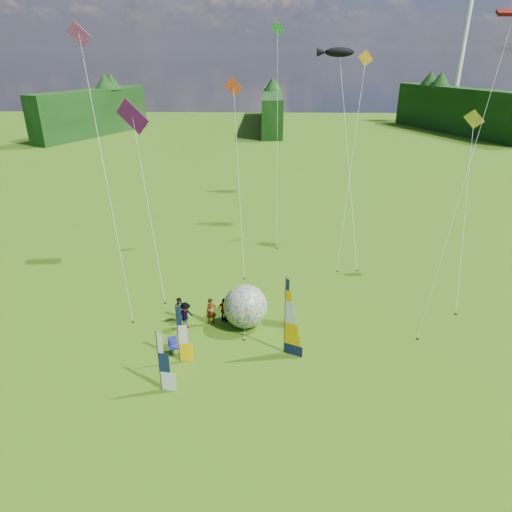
{
  "coord_description": "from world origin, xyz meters",
  "views": [
    {
      "loc": [
        -0.3,
        -18.21,
        15.6
      ],
      "look_at": [
        -1.0,
        4.0,
        5.5
      ],
      "focal_mm": 32.0,
      "sensor_mm": 36.0,
      "label": 1
    }
  ],
  "objects_px": {
    "spectator_b": "(180,309)",
    "kite_whale": "(348,144)",
    "side_banner_far": "(159,362)",
    "feather_banner_main": "(285,317)",
    "camp_chair": "(173,346)",
    "bol_inflatable": "(245,306)",
    "spectator_a": "(211,311)",
    "spectator_c": "(186,316)",
    "spectator_d": "(224,310)",
    "side_banner_left": "(178,335)"
  },
  "relations": [
    {
      "from": "side_banner_far",
      "to": "spectator_a",
      "type": "relative_size",
      "value": 1.94
    },
    {
      "from": "kite_whale",
      "to": "spectator_d",
      "type": "bearing_deg",
      "value": -101.29
    },
    {
      "from": "bol_inflatable",
      "to": "spectator_b",
      "type": "height_order",
      "value": "bol_inflatable"
    },
    {
      "from": "spectator_b",
      "to": "kite_whale",
      "type": "distance_m",
      "value": 20.01
    },
    {
      "from": "spectator_b",
      "to": "camp_chair",
      "type": "distance_m",
      "value": 3.56
    },
    {
      "from": "spectator_a",
      "to": "spectator_c",
      "type": "distance_m",
      "value": 1.6
    },
    {
      "from": "spectator_c",
      "to": "spectator_a",
      "type": "bearing_deg",
      "value": -29.69
    },
    {
      "from": "spectator_d",
      "to": "spectator_a",
      "type": "bearing_deg",
      "value": 50.23
    },
    {
      "from": "side_banner_left",
      "to": "spectator_b",
      "type": "relative_size",
      "value": 2.29
    },
    {
      "from": "spectator_d",
      "to": "side_banner_far",
      "type": "bearing_deg",
      "value": 99.37
    },
    {
      "from": "feather_banner_main",
      "to": "spectator_c",
      "type": "xyz_separation_m",
      "value": [
        -5.91,
        2.24,
        -1.45
      ]
    },
    {
      "from": "side_banner_left",
      "to": "spectator_a",
      "type": "bearing_deg",
      "value": 66.73
    },
    {
      "from": "side_banner_far",
      "to": "camp_chair",
      "type": "relative_size",
      "value": 3.51
    },
    {
      "from": "camp_chair",
      "to": "spectator_c",
      "type": "bearing_deg",
      "value": 62.47
    },
    {
      "from": "bol_inflatable",
      "to": "spectator_a",
      "type": "distance_m",
      "value": 2.17
    },
    {
      "from": "spectator_b",
      "to": "kite_whale",
      "type": "bearing_deg",
      "value": 84.12
    },
    {
      "from": "spectator_b",
      "to": "spectator_a",
      "type": "bearing_deg",
      "value": 22.63
    },
    {
      "from": "feather_banner_main",
      "to": "kite_whale",
      "type": "relative_size",
      "value": 0.28
    },
    {
      "from": "side_banner_left",
      "to": "bol_inflatable",
      "type": "distance_m",
      "value": 5.04
    },
    {
      "from": "side_banner_left",
      "to": "kite_whale",
      "type": "bearing_deg",
      "value": 53.68
    },
    {
      "from": "bol_inflatable",
      "to": "spectator_d",
      "type": "height_order",
      "value": "bol_inflatable"
    },
    {
      "from": "camp_chair",
      "to": "kite_whale",
      "type": "height_order",
      "value": "kite_whale"
    },
    {
      "from": "spectator_b",
      "to": "camp_chair",
      "type": "height_order",
      "value": "spectator_b"
    },
    {
      "from": "feather_banner_main",
      "to": "camp_chair",
      "type": "distance_m",
      "value": 6.47
    },
    {
      "from": "spectator_d",
      "to": "camp_chair",
      "type": "relative_size",
      "value": 1.7
    },
    {
      "from": "spectator_d",
      "to": "camp_chair",
      "type": "distance_m",
      "value": 4.24
    },
    {
      "from": "side_banner_far",
      "to": "spectator_b",
      "type": "relative_size",
      "value": 2.23
    },
    {
      "from": "side_banner_far",
      "to": "kite_whale",
      "type": "xyz_separation_m",
      "value": [
        11.77,
        20.56,
        6.77
      ]
    },
    {
      "from": "bol_inflatable",
      "to": "spectator_b",
      "type": "relative_size",
      "value": 1.78
    },
    {
      "from": "side_banner_far",
      "to": "spectator_a",
      "type": "bearing_deg",
      "value": 82.14
    },
    {
      "from": "spectator_a",
      "to": "kite_whale",
      "type": "distance_m",
      "value": 19.13
    },
    {
      "from": "side_banner_left",
      "to": "camp_chair",
      "type": "height_order",
      "value": "side_banner_left"
    },
    {
      "from": "bol_inflatable",
      "to": "spectator_a",
      "type": "relative_size",
      "value": 1.55
    },
    {
      "from": "feather_banner_main",
      "to": "bol_inflatable",
      "type": "height_order",
      "value": "feather_banner_main"
    },
    {
      "from": "bol_inflatable",
      "to": "spectator_c",
      "type": "distance_m",
      "value": 3.66
    },
    {
      "from": "spectator_c",
      "to": "kite_whale",
      "type": "bearing_deg",
      "value": 1.65
    },
    {
      "from": "feather_banner_main",
      "to": "spectator_d",
      "type": "relative_size",
      "value": 2.86
    },
    {
      "from": "spectator_a",
      "to": "spectator_b",
      "type": "bearing_deg",
      "value": 146.63
    },
    {
      "from": "side_banner_far",
      "to": "spectator_c",
      "type": "xyz_separation_m",
      "value": [
        0.3,
        5.53,
        -0.8
      ]
    },
    {
      "from": "spectator_b",
      "to": "side_banner_far",
      "type": "bearing_deg",
      "value": -52.93
    },
    {
      "from": "camp_chair",
      "to": "kite_whale",
      "type": "distance_m",
      "value": 22.57
    },
    {
      "from": "spectator_d",
      "to": "side_banner_left",
      "type": "bearing_deg",
      "value": 94.43
    },
    {
      "from": "kite_whale",
      "to": "bol_inflatable",
      "type": "bearing_deg",
      "value": -96.71
    },
    {
      "from": "side_banner_left",
      "to": "spectator_a",
      "type": "distance_m",
      "value": 4.12
    },
    {
      "from": "kite_whale",
      "to": "spectator_c",
      "type": "bearing_deg",
      "value": -105.68
    },
    {
      "from": "feather_banner_main",
      "to": "kite_whale",
      "type": "xyz_separation_m",
      "value": [
        5.56,
        17.27,
        6.12
      ]
    },
    {
      "from": "feather_banner_main",
      "to": "side_banner_far",
      "type": "distance_m",
      "value": 7.06
    },
    {
      "from": "side_banner_far",
      "to": "bol_inflatable",
      "type": "xyz_separation_m",
      "value": [
        3.9,
        6.01,
        -0.34
      ]
    },
    {
      "from": "spectator_a",
      "to": "kite_whale",
      "type": "xyz_separation_m",
      "value": [
        9.98,
        14.45,
        7.58
      ]
    },
    {
      "from": "spectator_d",
      "to": "feather_banner_main",
      "type": "bearing_deg",
      "value": 170.94
    }
  ]
}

